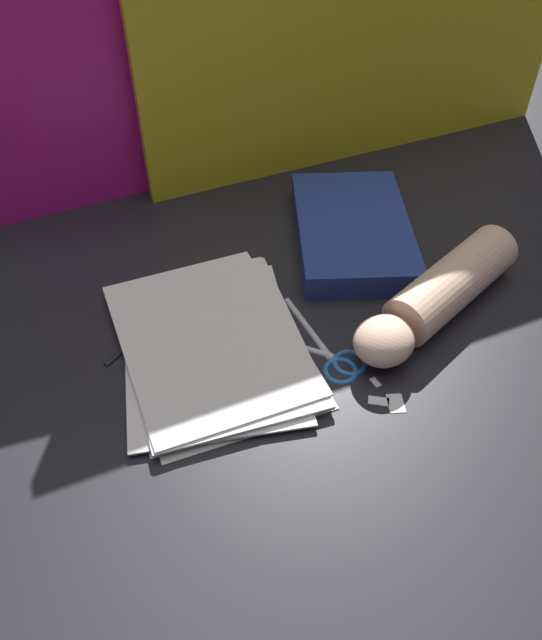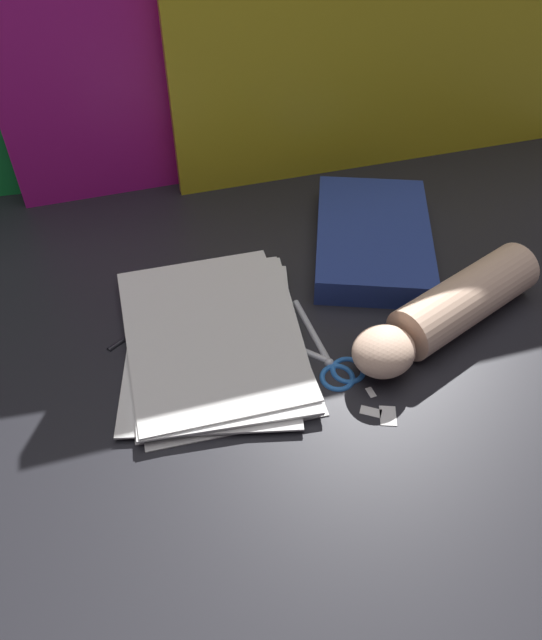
% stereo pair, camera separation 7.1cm
% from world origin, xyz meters
% --- Properties ---
extents(ground_plane, '(6.00, 6.00, 0.00)m').
position_xyz_m(ground_plane, '(0.00, 0.00, 0.00)').
color(ground_plane, black).
extents(backdrop_panel_left, '(0.54, 0.05, 0.50)m').
position_xyz_m(backdrop_panel_left, '(-0.31, 0.46, 0.25)').
color(backdrop_panel_left, green).
rests_on(backdrop_panel_left, ground_plane).
extents(backdrop_panel_center, '(0.71, 0.12, 0.39)m').
position_xyz_m(backdrop_panel_center, '(-0.03, 0.46, 0.20)').
color(backdrop_panel_center, '#D81E9E').
rests_on(backdrop_panel_center, ground_plane).
extents(backdrop_panel_right, '(0.79, 0.12, 0.52)m').
position_xyz_m(backdrop_panel_right, '(0.27, 0.46, 0.26)').
color(backdrop_panel_right, yellow).
rests_on(backdrop_panel_right, ground_plane).
extents(paper_stack, '(0.25, 0.33, 0.02)m').
position_xyz_m(paper_stack, '(-0.10, 0.04, 0.01)').
color(paper_stack, white).
rests_on(paper_stack, ground_plane).
extents(book_closed, '(0.23, 0.31, 0.04)m').
position_xyz_m(book_closed, '(0.16, 0.21, 0.02)').
color(book_closed, navy).
rests_on(book_closed, ground_plane).
extents(scissors, '(0.15, 0.17, 0.01)m').
position_xyz_m(scissors, '(0.04, -0.01, 0.00)').
color(scissors, silver).
rests_on(scissors, ground_plane).
extents(hand_forearm, '(0.31, 0.22, 0.07)m').
position_xyz_m(hand_forearm, '(0.21, 0.02, 0.04)').
color(hand_forearm, beige).
rests_on(hand_forearm, ground_plane).
extents(paper_scrap_near, '(0.01, 0.02, 0.00)m').
position_xyz_m(paper_scrap_near, '(0.09, -0.07, 0.00)').
color(paper_scrap_near, white).
rests_on(paper_scrap_near, ground_plane).
extents(paper_scrap_mid, '(0.03, 0.03, 0.00)m').
position_xyz_m(paper_scrap_mid, '(0.10, -0.11, 0.00)').
color(paper_scrap_mid, white).
rests_on(paper_scrap_mid, ground_plane).
extents(paper_scrap_far, '(0.03, 0.02, 0.00)m').
position_xyz_m(paper_scrap_far, '(0.08, -0.10, 0.00)').
color(paper_scrap_far, white).
rests_on(paper_scrap_far, ground_plane).
extents(paper_scrap_side, '(0.03, 0.03, 0.00)m').
position_xyz_m(paper_scrap_side, '(0.01, -0.08, 0.00)').
color(paper_scrap_side, white).
rests_on(paper_scrap_side, ground_plane).
extents(pen, '(0.11, 0.09, 0.01)m').
position_xyz_m(pen, '(-0.19, 0.09, 0.00)').
color(pen, black).
rests_on(pen, ground_plane).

